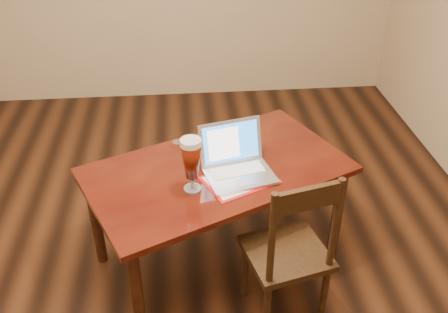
{
  "coord_description": "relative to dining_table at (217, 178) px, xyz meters",
  "views": [
    {
      "loc": [
        0.2,
        -2.17,
        2.26
      ],
      "look_at": [
        0.41,
        0.07,
        0.79
      ],
      "focal_mm": 40.0,
      "sensor_mm": 36.0,
      "label": 1
    }
  ],
  "objects": [
    {
      "name": "dining_chair",
      "position": [
        0.33,
        -0.46,
        -0.16
      ],
      "size": [
        0.49,
        0.47,
        0.96
      ],
      "rotation": [
        0.0,
        0.0,
        0.24
      ],
      "color": "#331E0E",
      "rests_on": "ground"
    },
    {
      "name": "dining_table",
      "position": [
        0.0,
        0.0,
        0.0
      ],
      "size": [
        1.64,
        1.33,
        0.98
      ],
      "rotation": [
        0.0,
        0.0,
        0.43
      ],
      "color": "#481509",
      "rests_on": "ground"
    },
    {
      "name": "ground",
      "position": [
        -0.38,
        -0.12,
        -0.61
      ],
      "size": [
        5.0,
        5.0,
        0.0
      ],
      "primitive_type": "plane",
      "color": "black",
      "rests_on": "ground"
    }
  ]
}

